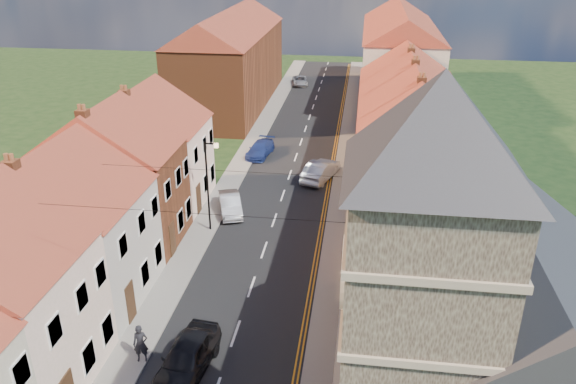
{
  "coord_description": "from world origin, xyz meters",
  "views": [
    {
      "loc": [
        5.44,
        -11.27,
        17.47
      ],
      "look_at": [
        1.33,
        19.09,
        3.5
      ],
      "focal_mm": 35.0,
      "sensor_mm": 36.0,
      "label": 1
    }
  ],
  "objects_px": {
    "church": "(475,345)",
    "car_near": "(187,357)",
    "car_mid": "(230,204)",
    "car_far": "(260,149)",
    "lamppost": "(209,181)",
    "pedestrian_left": "(141,344)",
    "car_mid_b": "(321,170)",
    "car_distant": "(300,81)"
  },
  "relations": [
    {
      "from": "church",
      "to": "car_mid_b",
      "type": "height_order",
      "value": "church"
    },
    {
      "from": "car_distant",
      "to": "car_mid_b",
      "type": "distance_m",
      "value": 30.96
    },
    {
      "from": "car_near",
      "to": "church",
      "type": "bearing_deg",
      "value": -13.46
    },
    {
      "from": "lamppost",
      "to": "car_near",
      "type": "xyz_separation_m",
      "value": [
        2.31,
        -12.82,
        -2.75
      ]
    },
    {
      "from": "church",
      "to": "car_near",
      "type": "height_order",
      "value": "church"
    },
    {
      "from": "lamppost",
      "to": "car_mid",
      "type": "relative_size",
      "value": 1.52
    },
    {
      "from": "church",
      "to": "car_mid",
      "type": "distance_m",
      "value": 23.71
    },
    {
      "from": "pedestrian_left",
      "to": "car_mid_b",
      "type": "xyz_separation_m",
      "value": [
        6.21,
        21.95,
        -0.26
      ]
    },
    {
      "from": "car_far",
      "to": "car_mid_b",
      "type": "height_order",
      "value": "car_mid_b"
    },
    {
      "from": "church",
      "to": "car_distant",
      "type": "relative_size",
      "value": 3.81
    },
    {
      "from": "church",
      "to": "car_mid",
      "type": "height_order",
      "value": "church"
    },
    {
      "from": "car_near",
      "to": "car_mid_b",
      "type": "xyz_separation_m",
      "value": [
        4.01,
        22.27,
        -0.01
      ]
    },
    {
      "from": "car_far",
      "to": "car_distant",
      "type": "xyz_separation_m",
      "value": [
        0.49,
        25.97,
        -0.05
      ]
    },
    {
      "from": "car_distant",
      "to": "pedestrian_left",
      "type": "distance_m",
      "value": 52.49
    },
    {
      "from": "car_far",
      "to": "car_distant",
      "type": "height_order",
      "value": "car_far"
    },
    {
      "from": "car_mid",
      "to": "pedestrian_left",
      "type": "height_order",
      "value": "pedestrian_left"
    },
    {
      "from": "car_mid",
      "to": "car_far",
      "type": "relative_size",
      "value": 0.94
    },
    {
      "from": "car_distant",
      "to": "pedestrian_left",
      "type": "bearing_deg",
      "value": -100.63
    },
    {
      "from": "car_far",
      "to": "lamppost",
      "type": "bearing_deg",
      "value": -84.82
    },
    {
      "from": "car_far",
      "to": "church",
      "type": "bearing_deg",
      "value": -59.88
    },
    {
      "from": "lamppost",
      "to": "car_near",
      "type": "relative_size",
      "value": 1.3
    },
    {
      "from": "car_mid",
      "to": "car_far",
      "type": "distance_m",
      "value": 11.26
    },
    {
      "from": "car_mid",
      "to": "car_mid_b",
      "type": "bearing_deg",
      "value": 30.66
    },
    {
      "from": "church",
      "to": "car_distant",
      "type": "height_order",
      "value": "church"
    },
    {
      "from": "church",
      "to": "car_near",
      "type": "xyz_separation_m",
      "value": [
        -10.86,
        3.85,
        -5.09
      ]
    },
    {
      "from": "church",
      "to": "car_far",
      "type": "relative_size",
      "value": 3.64
    },
    {
      "from": "church",
      "to": "car_distant",
      "type": "xyz_separation_m",
      "value": [
        -12.01,
        56.65,
        -5.32
      ]
    },
    {
      "from": "car_near",
      "to": "car_mid",
      "type": "relative_size",
      "value": 1.17
    },
    {
      "from": "car_mid",
      "to": "car_far",
      "type": "xyz_separation_m",
      "value": [
        0.07,
        11.26,
        -0.04
      ]
    },
    {
      "from": "lamppost",
      "to": "car_distant",
      "type": "xyz_separation_m",
      "value": [
        1.17,
        39.97,
        -2.98
      ]
    },
    {
      "from": "lamppost",
      "to": "car_mid",
      "type": "xyz_separation_m",
      "value": [
        0.61,
        2.74,
        -2.89
      ]
    },
    {
      "from": "church",
      "to": "car_far",
      "type": "bearing_deg",
      "value": 112.16
    },
    {
      "from": "church",
      "to": "pedestrian_left",
      "type": "height_order",
      "value": "church"
    },
    {
      "from": "car_near",
      "to": "car_mid",
      "type": "bearing_deg",
      "value": 102.3
    },
    {
      "from": "church",
      "to": "car_near",
      "type": "bearing_deg",
      "value": 160.48
    },
    {
      "from": "car_far",
      "to": "pedestrian_left",
      "type": "relative_size",
      "value": 2.29
    },
    {
      "from": "car_far",
      "to": "pedestrian_left",
      "type": "xyz_separation_m",
      "value": [
        -0.57,
        -26.5,
        0.43
      ]
    },
    {
      "from": "church",
      "to": "pedestrian_left",
      "type": "distance_m",
      "value": 14.54
    },
    {
      "from": "church",
      "to": "car_near",
      "type": "distance_m",
      "value": 12.6
    },
    {
      "from": "church",
      "to": "lamppost",
      "type": "distance_m",
      "value": 21.38
    },
    {
      "from": "lamppost",
      "to": "car_near",
      "type": "distance_m",
      "value": 13.32
    },
    {
      "from": "car_mid",
      "to": "pedestrian_left",
      "type": "xyz_separation_m",
      "value": [
        -0.5,
        -15.24,
        0.38
      ]
    }
  ]
}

